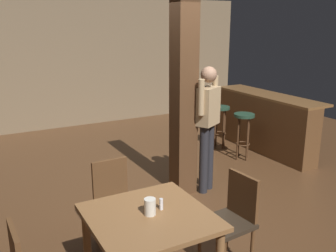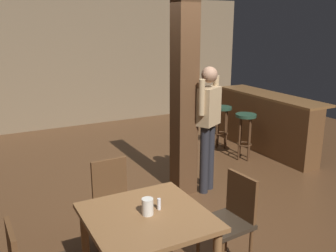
% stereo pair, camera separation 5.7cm
% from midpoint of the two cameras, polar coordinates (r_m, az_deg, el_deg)
% --- Properties ---
extents(ground_plane, '(10.80, 10.80, 0.00)m').
position_cam_midpoint_polar(ground_plane, '(4.96, 2.79, -11.66)').
color(ground_plane, '#4C301C').
extents(wall_back, '(8.00, 0.10, 2.80)m').
position_cam_midpoint_polar(wall_back, '(8.62, -13.06, 9.37)').
color(wall_back, '#756047').
rests_on(wall_back, ground_plane).
extents(pillar, '(0.28, 0.28, 2.80)m').
position_cam_midpoint_polar(pillar, '(4.87, 2.07, 5.29)').
color(pillar, '#4C301C').
rests_on(pillar, ground_plane).
extents(dining_table, '(0.97, 0.97, 0.75)m').
position_cam_midpoint_polar(dining_table, '(3.19, -3.37, -15.28)').
color(dining_table, brown).
rests_on(dining_table, ground_plane).
extents(chair_north, '(0.43, 0.43, 0.89)m').
position_cam_midpoint_polar(chair_north, '(3.97, -8.53, -10.94)').
color(chair_north, '#2D2319').
rests_on(chair_north, ground_plane).
extents(chair_east, '(0.45, 0.45, 0.89)m').
position_cam_midpoint_polar(chair_east, '(3.66, 9.40, -13.35)').
color(chair_east, '#2D2319').
rests_on(chair_east, ground_plane).
extents(napkin_cup, '(0.10, 0.10, 0.14)m').
position_cam_midpoint_polar(napkin_cup, '(3.10, -3.30, -12.18)').
color(napkin_cup, silver).
rests_on(napkin_cup, dining_table).
extents(salt_shaker, '(0.03, 0.03, 0.10)m').
position_cam_midpoint_polar(salt_shaker, '(3.18, -1.57, -11.80)').
color(salt_shaker, silver).
rests_on(salt_shaker, dining_table).
extents(standing_person, '(0.45, 0.34, 1.72)m').
position_cam_midpoint_polar(standing_person, '(4.99, 5.72, 0.81)').
color(standing_person, tan).
rests_on(standing_person, ground_plane).
extents(bar_counter, '(0.56, 2.27, 1.03)m').
position_cam_midpoint_polar(bar_counter, '(6.95, 14.03, 0.55)').
color(bar_counter, brown).
rests_on(bar_counter, ground_plane).
extents(bar_stool_near, '(0.35, 0.35, 0.80)m').
position_cam_midpoint_polar(bar_stool_near, '(6.40, 11.21, 0.08)').
color(bar_stool_near, '#1E3828').
rests_on(bar_stool_near, ground_plane).
extents(bar_stool_mid, '(0.34, 0.34, 0.78)m').
position_cam_midpoint_polar(bar_stool_mid, '(6.97, 7.73, 1.37)').
color(bar_stool_mid, '#1E3828').
rests_on(bar_stool_mid, ground_plane).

